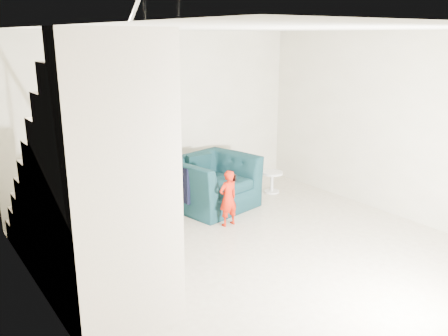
{
  "coord_description": "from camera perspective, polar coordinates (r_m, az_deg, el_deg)",
  "views": [
    {
      "loc": [
        -3.51,
        -3.97,
        2.64
      ],
      "look_at": [
        0.15,
        1.2,
        0.85
      ],
      "focal_mm": 38.0,
      "sensor_mm": 36.0,
      "label": 1
    }
  ],
  "objects": [
    {
      "name": "floor",
      "position": [
        5.92,
        5.63,
        -10.78
      ],
      "size": [
        5.5,
        5.5,
        0.0
      ],
      "primitive_type": "plane",
      "color": "gray",
      "rests_on": "ground"
    },
    {
      "name": "ceiling",
      "position": [
        5.3,
        6.43,
        16.34
      ],
      "size": [
        5.5,
        5.5,
        0.0
      ],
      "primitive_type": "plane",
      "rotation": [
        3.14,
        0.0,
        0.0
      ],
      "color": "silver",
      "rests_on": "back_wall"
    },
    {
      "name": "back_wall",
      "position": [
        7.69,
        -7.64,
        5.98
      ],
      "size": [
        5.0,
        0.0,
        5.0
      ],
      "primitive_type": "plane",
      "rotation": [
        1.57,
        0.0,
        0.0
      ],
      "color": "#A59E86",
      "rests_on": "floor"
    },
    {
      "name": "left_wall",
      "position": [
        4.3,
        -20.05,
        -2.67
      ],
      "size": [
        0.0,
        5.5,
        5.5
      ],
      "primitive_type": "plane",
      "rotation": [
        1.57,
        0.0,
        1.57
      ],
      "color": "#A59E86",
      "rests_on": "floor"
    },
    {
      "name": "right_wall",
      "position": [
        7.32,
        20.98,
        4.57
      ],
      "size": [
        0.0,
        5.5,
        5.5
      ],
      "primitive_type": "plane",
      "rotation": [
        1.57,
        0.0,
        -1.57
      ],
      "color": "#A59E86",
      "rests_on": "floor"
    },
    {
      "name": "armchair",
      "position": [
        7.42,
        -1.44,
        -1.77
      ],
      "size": [
        1.43,
        1.3,
        0.81
      ],
      "primitive_type": "imported",
      "rotation": [
        0.0,
        0.0,
        0.2
      ],
      "color": "black",
      "rests_on": "floor"
    },
    {
      "name": "toddler",
      "position": [
        6.71,
        0.49,
        -3.65
      ],
      "size": [
        0.31,
        0.21,
        0.81
      ],
      "primitive_type": "imported",
      "rotation": [
        0.0,
        0.0,
        3.18
      ],
      "color": "#9C2005",
      "rests_on": "floor"
    },
    {
      "name": "side_table",
      "position": [
        8.2,
        5.79,
        -1.27
      ],
      "size": [
        0.37,
        0.37,
        0.37
      ],
      "color": "silver",
      "rests_on": "floor"
    },
    {
      "name": "staircase",
      "position": [
        5.06,
        -15.88,
        -4.39
      ],
      "size": [
        1.02,
        3.03,
        3.62
      ],
      "color": "#ADA089",
      "rests_on": "floor"
    },
    {
      "name": "cushion",
      "position": [
        7.52,
        -3.18,
        0.33
      ],
      "size": [
        0.42,
        0.2,
        0.41
      ],
      "primitive_type": "cube",
      "rotation": [
        0.21,
        0.0,
        0.0
      ],
      "color": "black",
      "rests_on": "armchair"
    },
    {
      "name": "throw",
      "position": [
        7.09,
        -5.29,
        -1.79
      ],
      "size": [
        0.05,
        0.48,
        0.54
      ],
      "primitive_type": "cube",
      "color": "black",
      "rests_on": "armchair"
    },
    {
      "name": "phone",
      "position": [
        6.62,
        1.29,
        -1.18
      ],
      "size": [
        0.03,
        0.05,
        0.1
      ],
      "primitive_type": "cube",
      "rotation": [
        0.0,
        0.0,
        0.14
      ],
      "color": "black",
      "rests_on": "toddler"
    }
  ]
}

